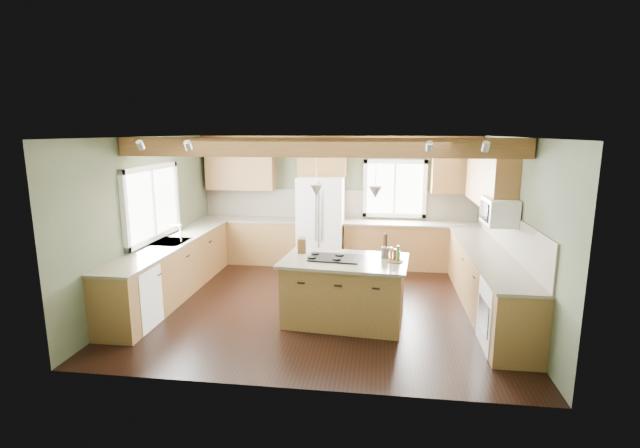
# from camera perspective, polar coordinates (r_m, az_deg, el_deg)

# --- Properties ---
(floor) EXTENTS (5.60, 5.60, 0.00)m
(floor) POSITION_cam_1_polar(r_m,az_deg,el_deg) (7.46, 0.27, -9.74)
(floor) COLOR black
(floor) RESTS_ON ground
(ceiling) EXTENTS (5.60, 5.60, 0.00)m
(ceiling) POSITION_cam_1_polar(r_m,az_deg,el_deg) (6.96, 0.29, 10.66)
(ceiling) COLOR silver
(ceiling) RESTS_ON wall_back
(wall_back) EXTENTS (5.60, 0.00, 5.60)m
(wall_back) POSITION_cam_1_polar(r_m,az_deg,el_deg) (9.54, 2.20, 3.02)
(wall_back) COLOR #3F4833
(wall_back) RESTS_ON ground
(wall_left) EXTENTS (0.00, 5.00, 5.00)m
(wall_left) POSITION_cam_1_polar(r_m,az_deg,el_deg) (7.95, -20.18, 0.62)
(wall_left) COLOR #3F4833
(wall_left) RESTS_ON ground
(wall_right) EXTENTS (0.00, 5.00, 5.00)m
(wall_right) POSITION_cam_1_polar(r_m,az_deg,el_deg) (7.30, 22.66, -0.47)
(wall_right) COLOR #3F4833
(wall_right) RESTS_ON ground
(ceiling_beam) EXTENTS (5.55, 0.26, 0.26)m
(ceiling_beam) POSITION_cam_1_polar(r_m,az_deg,el_deg) (6.33, -0.46, 9.41)
(ceiling_beam) COLOR #523517
(ceiling_beam) RESTS_ON ceiling
(soffit_trim) EXTENTS (5.55, 0.20, 0.10)m
(soffit_trim) POSITION_cam_1_polar(r_m,az_deg,el_deg) (9.34, 2.19, 10.47)
(soffit_trim) COLOR #523517
(soffit_trim) RESTS_ON ceiling
(backsplash_back) EXTENTS (5.58, 0.03, 0.58)m
(backsplash_back) POSITION_cam_1_polar(r_m,az_deg,el_deg) (9.54, 2.18, 2.47)
(backsplash_back) COLOR brown
(backsplash_back) RESTS_ON wall_back
(backsplash_right) EXTENTS (0.03, 3.70, 0.58)m
(backsplash_right) POSITION_cam_1_polar(r_m,az_deg,el_deg) (7.36, 22.39, -1.08)
(backsplash_right) COLOR brown
(backsplash_right) RESTS_ON wall_right
(base_cab_back_left) EXTENTS (2.02, 0.60, 0.88)m
(base_cab_back_left) POSITION_cam_1_polar(r_m,az_deg,el_deg) (9.75, -8.55, -2.08)
(base_cab_back_left) COLOR brown
(base_cab_back_left) RESTS_ON floor
(counter_back_left) EXTENTS (2.06, 0.64, 0.04)m
(counter_back_left) POSITION_cam_1_polar(r_m,az_deg,el_deg) (9.65, -8.63, 0.58)
(counter_back_left) COLOR #494135
(counter_back_left) RESTS_ON base_cab_back_left
(base_cab_back_right) EXTENTS (2.62, 0.60, 0.88)m
(base_cab_back_right) POSITION_cam_1_polar(r_m,az_deg,el_deg) (9.39, 11.07, -2.68)
(base_cab_back_right) COLOR brown
(base_cab_back_right) RESTS_ON floor
(counter_back_right) EXTENTS (2.66, 0.64, 0.04)m
(counter_back_right) POSITION_cam_1_polar(r_m,az_deg,el_deg) (9.30, 11.18, 0.08)
(counter_back_right) COLOR #494135
(counter_back_right) RESTS_ON base_cab_back_right
(base_cab_left) EXTENTS (0.60, 3.70, 0.88)m
(base_cab_left) POSITION_cam_1_polar(r_m,az_deg,el_deg) (8.05, -17.70, -5.38)
(base_cab_left) COLOR brown
(base_cab_left) RESTS_ON floor
(counter_left) EXTENTS (0.64, 3.74, 0.04)m
(counter_left) POSITION_cam_1_polar(r_m,az_deg,el_deg) (7.94, -17.90, -2.20)
(counter_left) COLOR #494135
(counter_left) RESTS_ON base_cab_left
(base_cab_right) EXTENTS (0.60, 3.70, 0.88)m
(base_cab_right) POSITION_cam_1_polar(r_m,az_deg,el_deg) (7.48, 19.82, -6.80)
(base_cab_right) COLOR brown
(base_cab_right) RESTS_ON floor
(counter_right) EXTENTS (0.64, 3.74, 0.04)m
(counter_right) POSITION_cam_1_polar(r_m,az_deg,el_deg) (7.36, 20.06, -3.39)
(counter_right) COLOR #494135
(counter_right) RESTS_ON base_cab_right
(upper_cab_back_left) EXTENTS (1.40, 0.35, 0.90)m
(upper_cab_back_left) POSITION_cam_1_polar(r_m,az_deg,el_deg) (9.69, -9.76, 6.86)
(upper_cab_back_left) COLOR brown
(upper_cab_back_left) RESTS_ON wall_back
(upper_cab_over_fridge) EXTENTS (0.96, 0.35, 0.70)m
(upper_cab_over_fridge) POSITION_cam_1_polar(r_m,az_deg,el_deg) (9.32, 0.28, 8.08)
(upper_cab_over_fridge) COLOR brown
(upper_cab_over_fridge) RESTS_ON wall_back
(upper_cab_right) EXTENTS (0.35, 2.20, 0.90)m
(upper_cab_right) POSITION_cam_1_polar(r_m,az_deg,el_deg) (8.03, 20.17, 5.42)
(upper_cab_right) COLOR brown
(upper_cab_right) RESTS_ON wall_right
(upper_cab_back_corner) EXTENTS (0.90, 0.35, 0.90)m
(upper_cab_back_corner) POSITION_cam_1_polar(r_m,az_deg,el_deg) (9.36, 16.37, 6.41)
(upper_cab_back_corner) COLOR brown
(upper_cab_back_corner) RESTS_ON wall_back
(window_left) EXTENTS (0.04, 1.60, 1.05)m
(window_left) POSITION_cam_1_polar(r_m,az_deg,el_deg) (7.94, -20.01, 2.46)
(window_left) COLOR white
(window_left) RESTS_ON wall_left
(window_back) EXTENTS (1.10, 0.04, 1.00)m
(window_back) POSITION_cam_1_polar(r_m,az_deg,el_deg) (9.45, 9.17, 4.33)
(window_back) COLOR white
(window_back) RESTS_ON wall_back
(sink) EXTENTS (0.50, 0.65, 0.03)m
(sink) POSITION_cam_1_polar(r_m,az_deg,el_deg) (7.93, -17.90, -2.16)
(sink) COLOR #262628
(sink) RESTS_ON counter_left
(faucet) EXTENTS (0.02, 0.02, 0.28)m
(faucet) POSITION_cam_1_polar(r_m,az_deg,el_deg) (7.83, -16.77, -1.18)
(faucet) COLOR #B2B2B7
(faucet) RESTS_ON sink
(dishwasher) EXTENTS (0.60, 0.60, 0.84)m
(dishwasher) POSITION_cam_1_polar(r_m,az_deg,el_deg) (6.96, -22.18, -8.42)
(dishwasher) COLOR white
(dishwasher) RESTS_ON floor
(oven) EXTENTS (0.60, 0.72, 0.84)m
(oven) POSITION_cam_1_polar(r_m,az_deg,el_deg) (6.29, 22.20, -10.52)
(oven) COLOR white
(oven) RESTS_ON floor
(microwave) EXTENTS (0.40, 0.70, 0.38)m
(microwave) POSITION_cam_1_polar(r_m,az_deg,el_deg) (7.15, 21.21, 1.45)
(microwave) COLOR white
(microwave) RESTS_ON wall_right
(pendant_left) EXTENTS (0.18, 0.18, 0.16)m
(pendant_left) POSITION_cam_1_polar(r_m,az_deg,el_deg) (6.41, -0.46, 4.15)
(pendant_left) COLOR #B2B2B7
(pendant_left) RESTS_ON ceiling
(pendant_right) EXTENTS (0.18, 0.18, 0.16)m
(pendant_right) POSITION_cam_1_polar(r_m,az_deg,el_deg) (6.27, 6.82, 3.91)
(pendant_right) COLOR #B2B2B7
(pendant_right) RESTS_ON ceiling
(refrigerator) EXTENTS (0.90, 0.74, 1.80)m
(refrigerator) POSITION_cam_1_polar(r_m,az_deg,el_deg) (9.27, 0.11, 0.27)
(refrigerator) COLOR silver
(refrigerator) RESTS_ON floor
(island) EXTENTS (1.71, 1.14, 0.88)m
(island) POSITION_cam_1_polar(r_m,az_deg,el_deg) (6.67, 3.01, -8.33)
(island) COLOR brown
(island) RESTS_ON floor
(island_top) EXTENTS (1.83, 1.26, 0.04)m
(island_top) POSITION_cam_1_polar(r_m,az_deg,el_deg) (6.53, 3.05, -4.53)
(island_top) COLOR #494135
(island_top) RESTS_ON island
(cooktop) EXTENTS (0.75, 0.53, 0.02)m
(cooktop) POSITION_cam_1_polar(r_m,az_deg,el_deg) (6.54, 1.88, -4.21)
(cooktop) COLOR black
(cooktop) RESTS_ON island_top
(knife_block) EXTENTS (0.14, 0.11, 0.21)m
(knife_block) POSITION_cam_1_polar(r_m,az_deg,el_deg) (6.83, -2.27, -2.73)
(knife_block) COLOR brown
(knife_block) RESTS_ON island_top
(utensil_crock) EXTENTS (0.14, 0.14, 0.16)m
(utensil_crock) POSITION_cam_1_polar(r_m,az_deg,el_deg) (6.63, 8.02, -3.49)
(utensil_crock) COLOR #443B36
(utensil_crock) RESTS_ON island_top
(bottle_tray) EXTENTS (0.28, 0.28, 0.22)m
(bottle_tray) POSITION_cam_1_polar(r_m,az_deg,el_deg) (6.46, 9.19, -3.65)
(bottle_tray) COLOR brown
(bottle_tray) RESTS_ON island_top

